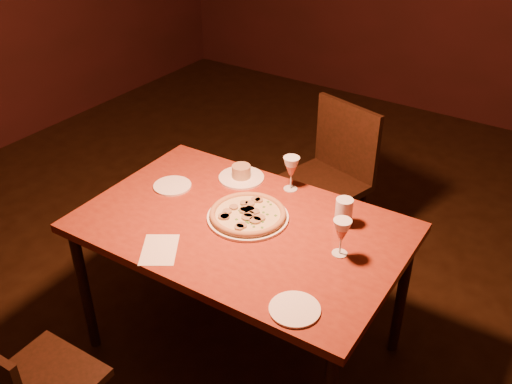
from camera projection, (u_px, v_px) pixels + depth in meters
The scene contains 10 objects.
dining_table at pixel (242, 236), 2.47m from camera, with size 1.40×0.92×0.74m.
chair_far at pixel (329, 175), 3.24m from camera, with size 0.54×0.54×0.91m.
pizza_plate at pixel (248, 214), 2.47m from camera, with size 0.36×0.36×0.04m.
ramekin_saucer at pixel (241, 174), 2.75m from camera, with size 0.22×0.22×0.07m.
wine_glass_far at pixel (291, 174), 2.64m from camera, with size 0.08×0.08×0.17m, color #AF5E49, non-canonical shape.
wine_glass_right at pixel (341, 237), 2.22m from camera, with size 0.07×0.07×0.16m, color #AF5E49, non-canonical shape.
water_tumbler at pixel (344, 212), 2.41m from camera, with size 0.07×0.07×0.12m, color silver.
side_plate_left at pixel (172, 186), 2.70m from camera, with size 0.18×0.18×0.01m, color white.
side_plate_near at pixel (295, 309), 1.99m from camera, with size 0.18×0.18×0.01m, color white.
menu_card at pixel (159, 250), 2.29m from camera, with size 0.14×0.20×0.00m, color white.
Camera 1 is at (1.01, -1.41, 2.15)m, focal length 40.00 mm.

